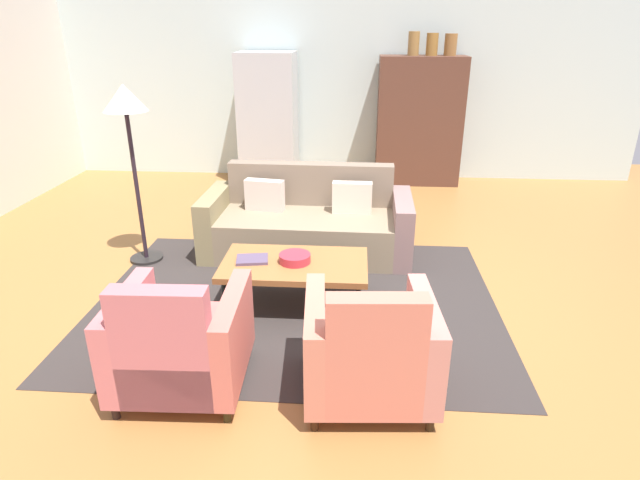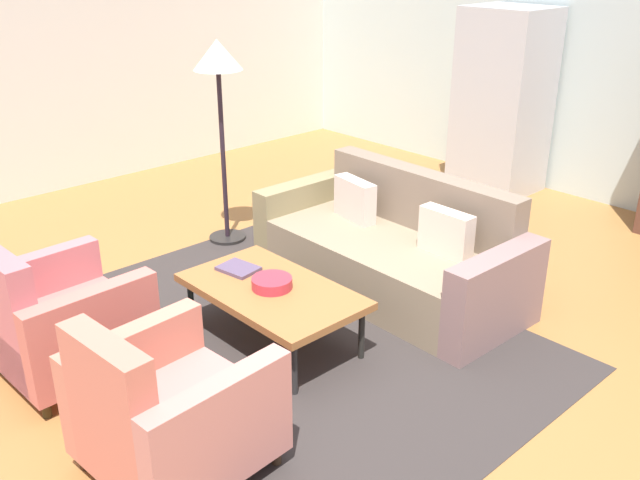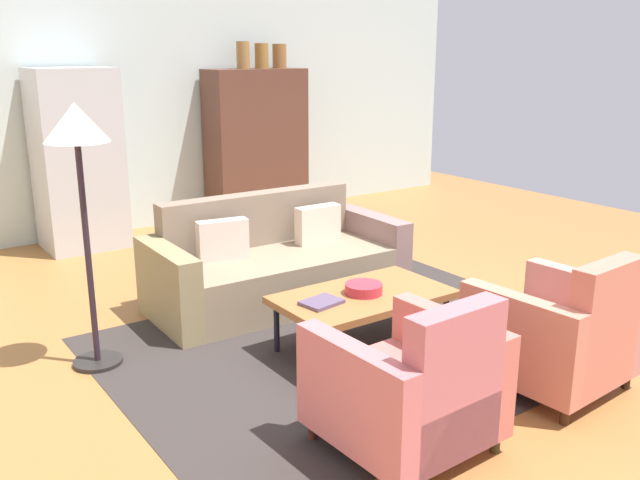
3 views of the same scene
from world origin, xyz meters
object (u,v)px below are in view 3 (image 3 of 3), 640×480
Objects in this scene: coffee_table at (363,298)px; cabinet at (256,145)px; refrigerator at (77,160)px; armchair_left at (413,391)px; vase_tall at (243,55)px; vase_small at (279,56)px; couch at (274,266)px; armchair_right at (560,337)px; fruit_bowl at (363,288)px; vase_round at (262,56)px; book_stack at (322,302)px; floor_lamp at (78,148)px.

cabinet is at bearing 70.26° from coffee_table.
coffee_table is 3.85m from refrigerator.
coffee_table is 1.36× the size of armchair_left.
vase_tall is 1.10× the size of vase_small.
vase_tall reaches higher than coffee_table.
armchair_right reaches higher than couch.
vase_round is (1.47, 3.82, 1.51)m from fruit_bowl.
vase_round is at bearing 2.51° from refrigerator.
coffee_table is 1.31m from armchair_left.
armchair_left is 3.08× the size of vase_small.
armchair_left is 3.09× the size of book_stack.
armchair_left is at bearing -87.53° from refrigerator.
book_stack is 1.00× the size of vase_small.
vase_tall is (0.62, 4.99, 1.61)m from armchair_right.
vase_small is 0.15× the size of refrigerator.
refrigerator is (-2.03, -0.10, -1.03)m from vase_tall.
cabinet reaches higher than armchair_right.
fruit_bowl is at bearing -77.68° from refrigerator.
coffee_table is 4.21× the size of vase_small.
vase_round reaches higher than coffee_table.
fruit_bowl is at bearing -114.22° from vase_small.
coffee_table is at bearing -111.08° from vase_round.
coffee_table is at bearing -114.27° from vase_small.
vase_small is (0.25, 0.00, -0.00)m from vase_round.
armchair_right is 3.38× the size of fruit_bowl.
vase_tall is (1.57, 3.83, 1.54)m from book_stack.
couch is at bearing 13.40° from floor_lamp.
couch is 2.43m from armchair_left.
floor_lamp is at bearing 115.25° from armchair_left.
fruit_bowl is 0.15× the size of floor_lamp.
fruit_bowl is at bearing -109.69° from cabinet.
vase_small reaches higher than floor_lamp.
vase_small is (1.72, 2.63, 1.65)m from couch.
vase_round reaches higher than armchair_right.
vase_round reaches higher than fruit_bowl.
couch is at bearing 89.91° from coffee_table.
coffee_table is at bearing -26.47° from floor_lamp.
fruit_bowl is 0.83× the size of vase_tall.
book_stack is 0.91× the size of vase_tall.
armchair_right is at bearing -41.62° from floor_lamp.
floor_lamp is at bearing 14.58° from couch.
fruit_bowl is 2.07m from floor_lamp.
armchair_left reaches higher than book_stack.
vase_small reaches higher than refrigerator.
floor_lamp is at bearing -137.84° from vase_small.
book_stack is 0.17× the size of floor_lamp.
armchair_right is at bearing -97.06° from vase_tall.
coffee_table is 4.10m from cabinet.
couch is 7.44× the size of book_stack.
vase_tall is (1.22, 3.82, 1.52)m from fruit_bowl.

